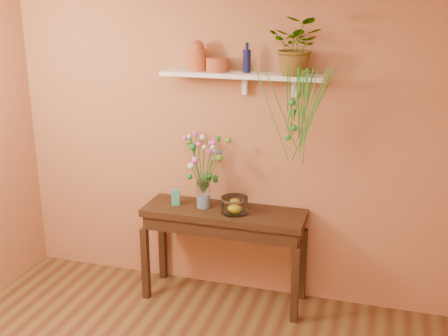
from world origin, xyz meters
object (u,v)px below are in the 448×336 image
sideboard (224,223)px  glass_bowl (235,206)px  blue_bottle (247,60)px  terracotta_jug (197,56)px  glass_vase (203,196)px  bouquet (204,156)px  spider_plant (297,46)px

sideboard → glass_bowl: size_ratio=6.14×
blue_bottle → terracotta_jug: bearing=-178.0°
glass_vase → glass_bowl: size_ratio=1.07×
blue_bottle → bouquet: 0.84m
blue_bottle → glass_vase: size_ratio=0.98×
spider_plant → bouquet: size_ratio=0.86×
terracotta_jug → spider_plant: (0.80, -0.03, 0.10)m
sideboard → bouquet: (-0.18, 0.03, 0.56)m
sideboard → spider_plant: size_ratio=3.11×
bouquet → glass_vase: bearing=-98.0°
blue_bottle → glass_vase: bearing=-161.5°
sideboard → bouquet: bearing=171.9°
spider_plant → glass_vase: 1.44m
glass_vase → terracotta_jug: bearing=126.1°
sideboard → blue_bottle: (0.15, 0.12, 1.33)m
sideboard → spider_plant: bearing=8.1°
sideboard → glass_vase: (-0.18, 0.01, 0.22)m
sideboard → glass_vase: 0.29m
sideboard → glass_bowl: 0.21m
terracotta_jug → glass_bowl: (0.35, -0.14, -1.17)m
sideboard → spider_plant: (0.54, 0.08, 1.45)m
terracotta_jug → glass_vase: terracotta_jug is taller
glass_bowl → sideboard: bearing=161.6°
blue_bottle → glass_vase: 1.17m
terracotta_jug → blue_bottle: bearing=2.0°
blue_bottle → glass_bowl: 1.16m
terracotta_jug → glass_bowl: terracotta_jug is taller
spider_plant → blue_bottle: bearing=173.7°
terracotta_jug → bouquet: terracotta_jug is taller
terracotta_jug → spider_plant: 0.80m
blue_bottle → spider_plant: (0.40, -0.04, 0.12)m
blue_bottle → spider_plant: size_ratio=0.53×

